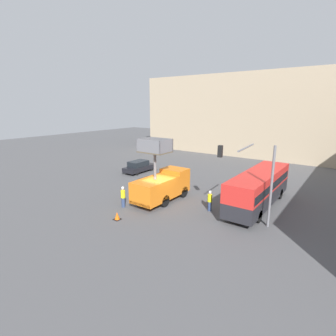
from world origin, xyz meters
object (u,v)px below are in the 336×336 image
Objects in this scene: traffic_cone_near_truck at (117,216)px; parked_car_curbside at (139,166)px; road_worker_directing at (210,201)px; city_bus at (259,187)px; traffic_light_pole at (252,170)px; utility_truck at (162,185)px; road_worker_near_truck at (123,197)px.

traffic_cone_near_truck is 0.13× the size of parked_car_curbside.
traffic_cone_near_truck is at bearing -84.92° from road_worker_directing.
city_bus is 4.23m from traffic_light_pole.
utility_truck is 3.70m from road_worker_near_truck.
road_worker_directing is (-3.36, 0.25, -3.20)m from traffic_light_pole.
parked_car_curbside is (-8.89, 6.66, -0.79)m from utility_truck.
utility_truck is 4.66m from road_worker_directing.
traffic_light_pole is 4.64m from road_worker_directing.
traffic_light_pole reaches higher than utility_truck.
traffic_light_pole reaches higher than traffic_cone_near_truck.
traffic_cone_near_truck is at bearing 153.33° from city_bus.
road_worker_near_truck is at bearing -119.98° from utility_truck.
road_worker_near_truck is at bearing -160.72° from traffic_light_pole.
utility_truck is at bearing 86.26° from traffic_cone_near_truck.
traffic_cone_near_truck is at bearing 101.24° from road_worker_near_truck.
traffic_cone_near_truck is (1.47, -2.11, -0.64)m from road_worker_near_truck.
utility_truck is 3.45× the size of road_worker_directing.
traffic_light_pole is 10.81m from road_worker_near_truck.
road_worker_near_truck is (-1.82, -3.15, -0.64)m from utility_truck.
parked_car_curbside is at bearing 125.62° from traffic_cone_near_truck.
utility_truck is 1.02× the size of traffic_light_pole.
utility_truck is 0.59× the size of city_bus.
parked_car_curbside is at bearing 159.18° from traffic_light_pole.
utility_truck is 9.99× the size of traffic_cone_near_truck.
traffic_light_pole is (0.41, -3.55, 2.27)m from city_bus.
utility_truck is 8.45m from city_bus.
road_worker_directing is (6.40, 3.66, -0.05)m from road_worker_near_truck.
traffic_light_pole is 3.22× the size of road_worker_near_truck.
road_worker_directing is (-2.95, -3.30, -0.93)m from city_bus.
road_worker_directing is at bearing 152.52° from city_bus.
utility_truck reaches higher than city_bus.
traffic_light_pole is 18.31m from parked_car_curbside.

